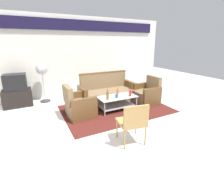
# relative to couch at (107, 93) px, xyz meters

# --- Properties ---
(ground_plane) EXTENTS (14.00, 14.00, 0.00)m
(ground_plane) POSITION_rel_couch_xyz_m (-0.15, -1.58, -0.32)
(ground_plane) COLOR white
(wall_back) EXTENTS (6.52, 0.19, 2.80)m
(wall_back) POSITION_rel_couch_xyz_m (-0.15, 1.48, 1.16)
(wall_back) COLOR silver
(wall_back) RESTS_ON ground
(rug) EXTENTS (3.02, 2.05, 0.01)m
(rug) POSITION_rel_couch_xyz_m (-0.01, -0.63, -0.31)
(rug) COLOR #511E19
(rug) RESTS_ON ground
(couch) EXTENTS (1.80, 0.74, 0.96)m
(couch) POSITION_rel_couch_xyz_m (0.00, 0.00, 0.00)
(couch) COLOR #7F6647
(couch) RESTS_ON rug
(armchair_left) EXTENTS (0.72, 0.78, 0.85)m
(armchair_left) POSITION_rel_couch_xyz_m (-1.11, -0.61, -0.03)
(armchair_left) COLOR #7F6647
(armchair_left) RESTS_ON rug
(armchair_right) EXTENTS (0.70, 0.76, 0.85)m
(armchair_right) POSITION_rel_couch_xyz_m (1.09, -0.64, -0.03)
(armchair_right) COLOR #7F6647
(armchair_right) RESTS_ON rug
(coffee_table) EXTENTS (1.10, 0.60, 0.40)m
(coffee_table) POSITION_rel_couch_xyz_m (-0.01, -0.67, -0.04)
(coffee_table) COLOR silver
(coffee_table) RESTS_ON rug
(bottle_brown) EXTENTS (0.07, 0.07, 0.29)m
(bottle_brown) POSITION_rel_couch_xyz_m (-0.37, -0.80, 0.21)
(bottle_brown) COLOR brown
(bottle_brown) RESTS_ON coffee_table
(bottle_orange) EXTENTS (0.06, 0.06, 0.23)m
(bottle_orange) POSITION_rel_couch_xyz_m (0.05, -0.60, 0.18)
(bottle_orange) COLOR #D85919
(bottle_orange) RESTS_ON coffee_table
(bottle_red) EXTENTS (0.07, 0.07, 0.23)m
(bottle_red) POSITION_rel_couch_xyz_m (0.34, -0.83, 0.18)
(bottle_red) COLOR red
(bottle_red) RESTS_ON coffee_table
(cup) EXTENTS (0.08, 0.08, 0.10)m
(cup) POSITION_rel_couch_xyz_m (-0.07, -0.78, 0.14)
(cup) COLOR #2659A5
(cup) RESTS_ON coffee_table
(tv_stand) EXTENTS (0.80, 0.50, 0.52)m
(tv_stand) POSITION_rel_couch_xyz_m (-2.57, 0.97, -0.06)
(tv_stand) COLOR black
(tv_stand) RESTS_ON ground
(television) EXTENTS (0.62, 0.48, 0.48)m
(television) POSITION_rel_couch_xyz_m (-2.57, 0.98, 0.44)
(television) COLOR black
(television) RESTS_ON tv_stand
(pedestal_fan) EXTENTS (0.36, 0.36, 1.27)m
(pedestal_fan) POSITION_rel_couch_xyz_m (-1.80, 1.02, 0.70)
(pedestal_fan) COLOR #2D2D33
(pedestal_fan) RESTS_ON ground
(wicker_chair) EXTENTS (0.56, 0.56, 0.84)m
(wicker_chair) POSITION_rel_couch_xyz_m (-0.56, -2.29, 0.18)
(wicker_chair) COLOR #AD844C
(wicker_chair) RESTS_ON ground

